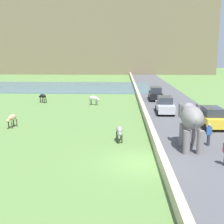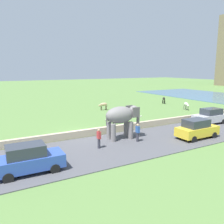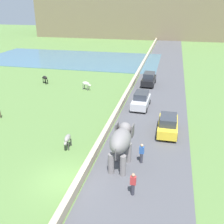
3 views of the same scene
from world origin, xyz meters
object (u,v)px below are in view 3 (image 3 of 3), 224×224
Objects in this scene: elephant at (121,142)px; person_beside_elephant at (142,153)px; car_black at (149,79)px; person_trailing at (133,184)px; cow_white at (86,84)px; cow_grey at (67,139)px; car_yellow at (168,125)px; car_silver at (141,100)px; cow_black at (45,78)px.

person_beside_elephant is at bearing 25.88° from elephant.
elephant reaches higher than car_black.
car_black reaches higher than person_trailing.
car_black reaches higher than cow_white.
elephant is 2.47× the size of cow_white.
person_beside_elephant is at bearing -7.71° from cow_grey.
cow_grey is at bearing -103.89° from car_black.
elephant reaches higher than cow_white.
elephant is 0.87× the size of car_yellow.
car_black reaches higher than person_beside_elephant.
cow_white is (-9.42, 15.84, -0.04)m from person_beside_elephant.
person_beside_elephant reaches higher than cow_grey.
car_silver is (-1.35, 14.76, 0.03)m from person_trailing.
car_silver is at bearing -23.00° from cow_black.
person_trailing is at bearing -65.74° from elephant.
car_black is at bearing 102.14° from car_yellow.
cow_grey is (-6.15, 0.83, -0.04)m from person_beside_elephant.
cow_black is at bearing 129.30° from elephant.
car_yellow is (3.15, -14.64, 0.00)m from car_black.
person_beside_elephant is 0.40× the size of car_silver.
car_black is 2.87× the size of cow_white.
car_black is (-1.35, 23.59, 0.03)m from person_trailing.
cow_black is at bearing -170.13° from car_black.
car_yellow is 15.34m from cow_white.
car_yellow is at bearing 29.57° from cow_grey.
person_beside_elephant is 1.00× the size of person_trailing.
person_beside_elephant is at bearing -82.69° from car_silver.
cow_grey is at bearing -58.73° from cow_black.
car_black is 14.99m from cow_black.
cow_white is at bearing 120.74° from person_beside_elephant.
car_black is 3.09× the size of cow_black.
car_black is (-0.01, 20.62, -1.14)m from elephant.
person_trailing is 9.13m from car_yellow.
car_silver is at bearing -30.65° from cow_white.
person_trailing is 0.40× the size of car_black.
car_yellow is at bearing -61.51° from car_silver.
car_yellow is 3.05× the size of cow_black.
car_black is at bearing 27.15° from cow_white.
person_trailing is at bearing -52.53° from cow_black.
cow_white is at bearing -152.85° from car_black.
cow_black is (-14.78, 18.05, -1.20)m from elephant.
car_black is 8.98m from cow_white.
cow_black is (-16.19, 17.37, -0.04)m from person_beside_elephant.
car_silver is 9.29m from cow_white.
person_beside_elephant is 3.66m from person_trailing.
car_silver is at bearing 97.31° from person_beside_elephant.
person_beside_elephant is 1.16× the size of cow_grey.
car_yellow is (1.72, 5.30, 0.03)m from person_beside_elephant.
cow_grey is (-6.07, 4.49, -0.04)m from person_trailing.
cow_white is (-9.34, 19.49, -0.04)m from person_trailing.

